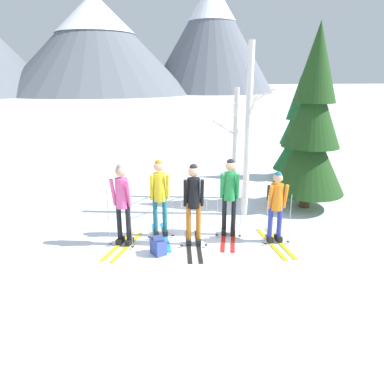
% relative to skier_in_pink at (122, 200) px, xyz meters
% --- Properties ---
extents(ground_plane, '(400.00, 400.00, 0.00)m').
position_rel_skier_in_pink_xyz_m(ground_plane, '(1.37, -0.08, -1.05)').
color(ground_plane, white).
extents(skier_in_pink, '(1.06, 1.50, 1.87)m').
position_rel_skier_in_pink_xyz_m(skier_in_pink, '(0.00, 0.00, 0.00)').
color(skier_in_pink, yellow).
rests_on(skier_in_pink, ground).
extents(skier_in_yellow, '(0.61, 1.72, 1.86)m').
position_rel_skier_in_pink_xyz_m(skier_in_yellow, '(0.87, 0.27, -0.01)').
color(skier_in_yellow, '#1E84D1').
rests_on(skier_in_yellow, ground).
extents(skier_in_black, '(0.66, 1.71, 1.87)m').
position_rel_skier_in_pink_xyz_m(skier_in_black, '(1.51, -0.39, -0.01)').
color(skier_in_black, black).
rests_on(skier_in_black, ground).
extents(skier_in_green, '(0.93, 1.76, 1.86)m').
position_rel_skier_in_pink_xyz_m(skier_in_green, '(2.47, -0.07, 0.01)').
color(skier_in_green, red).
rests_on(skier_in_green, ground).
extents(skier_in_orange, '(0.61, 1.71, 1.67)m').
position_rel_skier_in_pink_xyz_m(skier_in_orange, '(3.33, -0.71, -0.12)').
color(skier_in_orange, yellow).
rests_on(skier_in_orange, ground).
extents(pine_tree_near, '(2.08, 2.08, 5.02)m').
position_rel_skier_in_pink_xyz_m(pine_tree_near, '(5.30, 1.24, 1.24)').
color(pine_tree_near, '#51381E').
rests_on(pine_tree_near, ground).
extents(pine_tree_mid, '(1.53, 1.53, 3.70)m').
position_rel_skier_in_pink_xyz_m(pine_tree_mid, '(6.63, 4.24, 0.64)').
color(pine_tree_mid, '#51381E').
rests_on(pine_tree_mid, ground).
extents(birch_tree_tall, '(0.79, 0.75, 3.36)m').
position_rel_skier_in_pink_xyz_m(birch_tree_tall, '(3.59, 2.55, 0.67)').
color(birch_tree_tall, silver).
rests_on(birch_tree_tall, ground).
extents(birch_tree_slender, '(0.72, 0.63, 4.49)m').
position_rel_skier_in_pink_xyz_m(birch_tree_slender, '(3.37, 1.10, 1.22)').
color(birch_tree_slender, silver).
rests_on(birch_tree_slender, ground).
extents(backpack_on_snow_front, '(0.34, 0.38, 0.38)m').
position_rel_skier_in_pink_xyz_m(backpack_on_snow_front, '(0.66, -0.66, -0.87)').
color(backpack_on_snow_front, '#384C99').
rests_on(backpack_on_snow_front, ground).
extents(mountain_ridge_distant, '(97.63, 45.94, 25.66)m').
position_rel_skier_in_pink_xyz_m(mountain_ridge_distant, '(-7.08, 83.56, 11.23)').
color(mountain_ridge_distant, slate).
rests_on(mountain_ridge_distant, ground).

